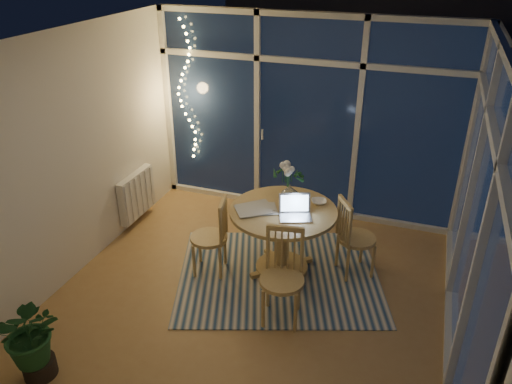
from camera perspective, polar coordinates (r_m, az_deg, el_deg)
floor at (r=5.38m, az=-0.15°, el=-11.47°), size 4.00×4.00×0.00m
ceiling at (r=4.28m, az=-0.19°, el=16.92°), size 4.00×4.00×0.00m
wall_back at (r=6.47m, az=5.88°, el=8.40°), size 4.00×0.04×2.60m
wall_front at (r=3.18m, az=-12.80°, el=-14.03°), size 4.00×0.04×2.60m
wall_left at (r=5.62m, az=-19.78°, el=4.00°), size 0.04×4.00×2.60m
wall_right at (r=4.50m, az=24.59°, el=-2.76°), size 0.04×4.00×2.60m
window_wall_back at (r=6.43m, az=5.79°, el=8.30°), size 4.00×0.10×2.60m
window_wall_right at (r=4.50m, az=24.09°, el=-2.69°), size 0.10×4.00×2.60m
radiator at (r=6.61m, az=-13.48°, el=-0.28°), size 0.10×0.70×0.58m
fairy_lights at (r=6.85m, az=-8.04°, el=11.32°), size 0.24×0.10×1.85m
garden_patio at (r=9.64m, az=12.84°, el=5.62°), size 12.00×6.00×0.10m
garden_fence at (r=9.88m, az=10.90°, el=12.21°), size 11.00×0.08×1.80m
garden_shrubs at (r=8.22m, az=2.60°, el=6.36°), size 0.90×0.90×0.90m
rug at (r=5.63m, az=2.65°, el=-9.42°), size 2.65×2.38×0.01m
dining_table at (r=5.49m, az=3.04°, el=-5.61°), size 1.46×1.46×0.78m
chair_left at (r=5.47m, az=-5.41°, el=-5.02°), size 0.51×0.51×0.92m
chair_right at (r=5.52m, az=11.46°, el=-5.01°), size 0.60×0.60×0.94m
chair_front at (r=4.78m, az=2.98°, el=-9.85°), size 0.52×0.52×0.97m
laptop at (r=5.09m, az=4.56°, el=-1.80°), size 0.40×0.38×0.24m
flower_vase at (r=5.44m, az=3.86°, el=0.06°), size 0.26×0.26×0.21m
bowl at (r=5.44m, az=7.20°, el=-1.12°), size 0.19×0.19×0.04m
newspapers at (r=5.28m, az=0.03°, el=-1.94°), size 0.45×0.43×0.02m
phone at (r=5.24m, az=4.09°, el=-2.31°), size 0.12×0.08×0.01m
potted_plant at (r=4.68m, az=-24.17°, el=-15.24°), size 0.68×0.65×0.76m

